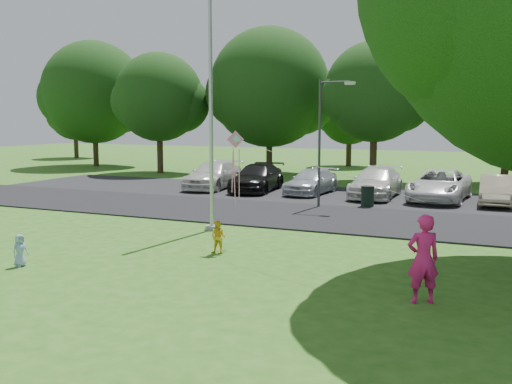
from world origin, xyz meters
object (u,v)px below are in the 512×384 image
at_px(flagpole, 211,113).
at_px(street_lamp, 324,131).
at_px(trash_can, 367,197).
at_px(child_blue, 20,250).
at_px(child_yellow, 218,237).
at_px(kite, 240,156).
at_px(woman, 423,259).

bearing_deg(flagpole, street_lamp, 71.31).
distance_m(trash_can, child_blue, 15.28).
height_order(child_yellow, child_blue, child_yellow).
xyz_separation_m(flagpole, trash_can, (3.95, 7.34, -3.68)).
bearing_deg(kite, woman, -43.02).
xyz_separation_m(street_lamp, child_blue, (-4.52, -13.03, -2.97)).
height_order(flagpole, child_blue, flagpole).
bearing_deg(trash_can, kite, -100.31).
distance_m(child_yellow, kite, 2.53).
height_order(woman, child_blue, woman).
relative_size(woman, kite, 0.31).
height_order(street_lamp, woman, street_lamp).
relative_size(street_lamp, woman, 2.92).
distance_m(woman, child_yellow, 6.53).
height_order(street_lamp, trash_can, street_lamp).
xyz_separation_m(woman, child_yellow, (-6.11, 2.25, -0.48)).
height_order(street_lamp, child_yellow, street_lamp).
xyz_separation_m(trash_can, woman, (4.05, -12.75, 0.49)).
bearing_deg(child_yellow, street_lamp, 83.03).
relative_size(flagpole, child_blue, 11.35).
bearing_deg(trash_can, street_lamp, -153.16).
height_order(flagpole, child_yellow, flagpole).
bearing_deg(flagpole, child_blue, -109.60).
bearing_deg(child_blue, woman, -72.28).
bearing_deg(trash_can, child_yellow, -101.14).
distance_m(woman, kite, 6.85).
distance_m(trash_can, child_yellow, 10.69).
bearing_deg(street_lamp, trash_can, 27.35).
height_order(flagpole, street_lamp, flagpole).
distance_m(street_lamp, woman, 13.43).
bearing_deg(flagpole, woman, -34.02).
bearing_deg(trash_can, woman, -72.38).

